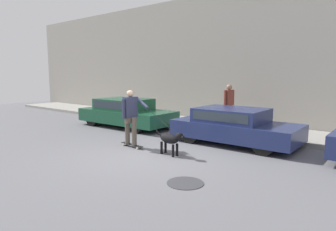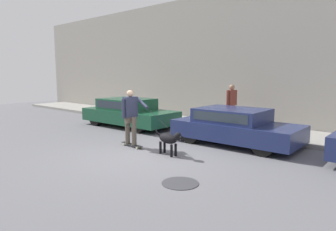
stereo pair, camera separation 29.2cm
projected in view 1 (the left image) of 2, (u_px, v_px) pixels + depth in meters
ground_plane at (145, 156)px, 8.23m from camera, size 36.00×36.00×0.00m
back_wall at (248, 58)px, 12.70m from camera, size 32.00×0.30×5.81m
sidewalk_curb at (231, 128)px, 12.04m from camera, size 30.00×2.42×0.14m
parked_car_0 at (126, 113)px, 12.70m from camera, size 4.25×1.95×1.19m
parked_car_1 at (234, 126)px, 9.53m from camera, size 3.95×1.88×1.14m
dog at (171, 139)px, 8.20m from camera, size 1.13×0.37×0.69m
skateboarder at (131, 115)px, 9.06m from camera, size 2.30×0.61×1.74m
pedestrian_with_bag at (229, 103)px, 12.03m from camera, size 0.27×0.70×1.67m
manhole_cover at (185, 183)px, 6.14m from camera, size 0.77×0.77×0.01m
fire_hydrant at (105, 113)px, 14.73m from camera, size 0.18×0.18×0.65m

